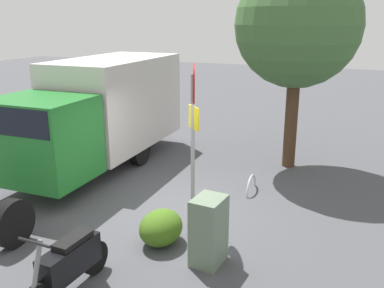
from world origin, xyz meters
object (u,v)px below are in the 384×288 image
motorcycle (69,263)px  street_tree (298,26)px  box_truck_near (98,110)px  stop_sign (193,121)px  utility_cabinet (209,231)px  bike_rack_hoop (251,191)px

motorcycle → street_tree: size_ratio=0.33×
box_truck_near → motorcycle: size_ratio=4.38×
stop_sign → utility_cabinet: (1.22, 0.78, -1.57)m
bike_rack_hoop → utility_cabinet: bearing=2.1°
motorcycle → street_tree: 8.12m
box_truck_near → street_tree: 5.77m
motorcycle → utility_cabinet: 2.29m
box_truck_near → street_tree: street_tree is taller
box_truck_near → utility_cabinet: size_ratio=6.63×
motorcycle → stop_sign: stop_sign is taller
box_truck_near → motorcycle: box_truck_near is taller
box_truck_near → utility_cabinet: bearing=51.5°
bike_rack_hoop → box_truck_near: bearing=-92.2°
street_tree → utility_cabinet: bearing=-3.8°
motorcycle → bike_rack_hoop: bearing=165.6°
stop_sign → bike_rack_hoop: bearing=162.4°
utility_cabinet → bike_rack_hoop: size_ratio=1.41×
utility_cabinet → motorcycle: bearing=-45.8°
stop_sign → street_tree: (-4.32, 1.15, 1.69)m
stop_sign → motorcycle: bearing=-16.9°
utility_cabinet → bike_rack_hoop: bearing=-177.9°
box_truck_near → bike_rack_hoop: box_truck_near is taller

